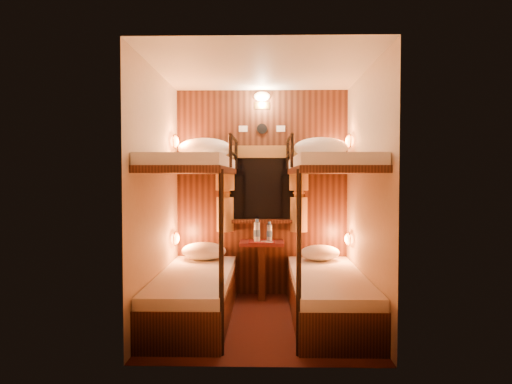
{
  "coord_description": "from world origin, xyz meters",
  "views": [
    {
      "loc": [
        0.04,
        -4.33,
        1.4
      ],
      "look_at": [
        -0.05,
        0.15,
        1.24
      ],
      "focal_mm": 32.0,
      "sensor_mm": 36.0,
      "label": 1
    }
  ],
  "objects_px": {
    "bunk_left": "(195,262)",
    "bottle_right": "(269,233)",
    "bottle_left": "(257,232)",
    "bunk_right": "(328,263)",
    "table": "(262,262)"
  },
  "relations": [
    {
      "from": "bunk_left",
      "to": "bunk_right",
      "type": "xyz_separation_m",
      "value": [
        1.3,
        0.0,
        0.0
      ]
    },
    {
      "from": "bottle_left",
      "to": "bunk_right",
      "type": "bearing_deg",
      "value": -47.19
    },
    {
      "from": "bunk_right",
      "to": "table",
      "type": "xyz_separation_m",
      "value": [
        -0.65,
        0.78,
        -0.14
      ]
    },
    {
      "from": "bunk_right",
      "to": "table",
      "type": "height_order",
      "value": "bunk_right"
    },
    {
      "from": "bottle_left",
      "to": "bottle_right",
      "type": "xyz_separation_m",
      "value": [
        0.14,
        0.04,
        -0.01
      ]
    },
    {
      "from": "bunk_left",
      "to": "bottle_right",
      "type": "distance_m",
      "value": 1.1
    },
    {
      "from": "bunk_right",
      "to": "table",
      "type": "bearing_deg",
      "value": 129.67
    },
    {
      "from": "bunk_right",
      "to": "bottle_right",
      "type": "distance_m",
      "value": 1.0
    },
    {
      "from": "bunk_right",
      "to": "bottle_left",
      "type": "distance_m",
      "value": 1.05
    },
    {
      "from": "bunk_right",
      "to": "bottle_left",
      "type": "bearing_deg",
      "value": 132.81
    },
    {
      "from": "bunk_right",
      "to": "table",
      "type": "relative_size",
      "value": 2.9
    },
    {
      "from": "bunk_left",
      "to": "bottle_left",
      "type": "relative_size",
      "value": 7.35
    },
    {
      "from": "bunk_left",
      "to": "bottle_right",
      "type": "bearing_deg",
      "value": 47.51
    },
    {
      "from": "bunk_right",
      "to": "bottle_left",
      "type": "relative_size",
      "value": 7.35
    },
    {
      "from": "table",
      "to": "bottle_right",
      "type": "bearing_deg",
      "value": 13.71
    }
  ]
}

